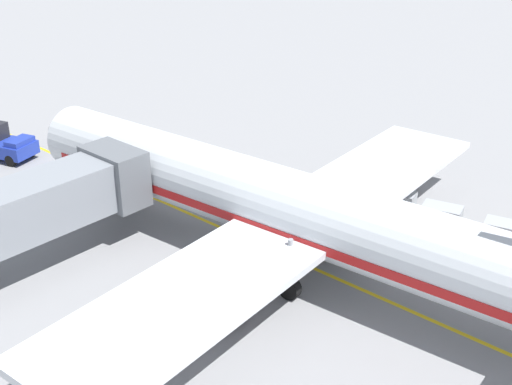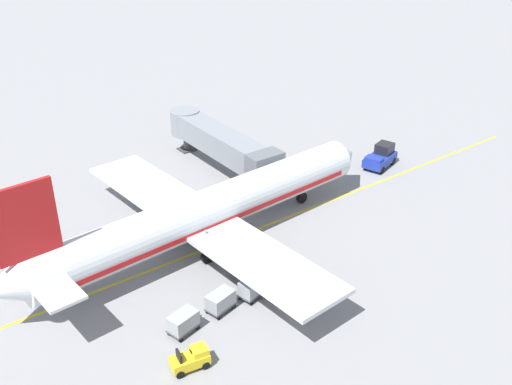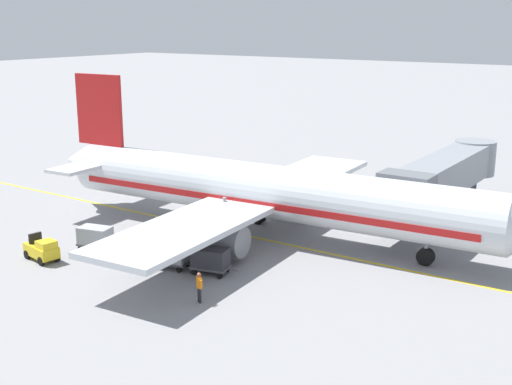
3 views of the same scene
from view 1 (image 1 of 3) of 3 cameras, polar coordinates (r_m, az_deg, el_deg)
The scene contains 9 objects.
ground_plane at distance 34.89m, azimuth 1.07°, elevation -4.85°, with size 400.00×400.00×0.00m, color gray.
gate_lead_in_line at distance 34.88m, azimuth 1.07°, elevation -4.84°, with size 0.24×80.00×0.01m, color gold.
parked_airliner at distance 31.93m, azimuth 2.81°, elevation -1.40°, with size 30.30×37.35×10.63m.
pushback_tractor at distance 49.14m, azimuth -21.12°, elevation 4.01°, with size 3.42×4.86×2.40m.
baggage_cart_front at distance 39.32m, azimuth 8.30°, elevation 0.09°, with size 1.78×2.98×1.58m.
baggage_cart_second_in_train at distance 38.60m, azimuth 11.99°, elevation -0.72°, with size 1.78×2.98×1.58m.
baggage_cart_third_in_train at distance 37.41m, azimuth 15.69°, elevation -2.02°, with size 1.78×2.98×1.58m.
baggage_cart_tail_end at distance 36.65m, azimuth 20.64°, elevation -3.35°, with size 1.78×2.98×1.58m.
ground_crew_wing_walker at distance 43.15m, azimuth 8.70°, elevation 2.41°, with size 0.47×0.66×1.69m.
Camera 1 is at (-23.00, -19.54, 17.49)m, focal length 46.35 mm.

